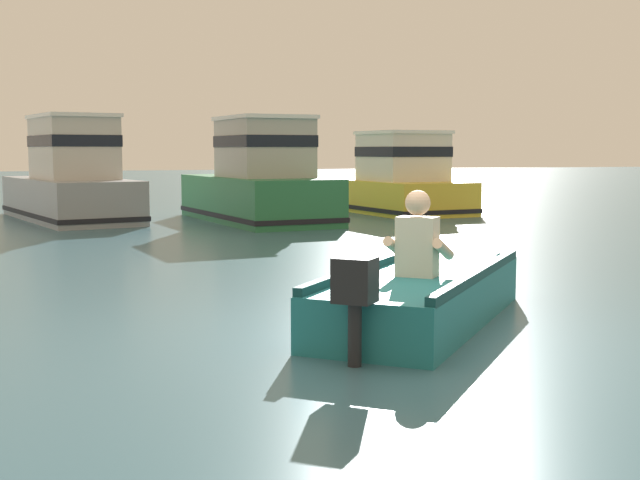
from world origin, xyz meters
TOP-DOWN VIEW (x-y plane):
  - ground_plane at (0.00, 0.00)m, footprint 120.00×120.00m
  - rowboat_with_person at (0.63, 0.40)m, footprint 2.95×3.17m
  - moored_boat_grey at (-2.00, 12.88)m, footprint 3.01×5.48m
  - moored_boat_green at (1.84, 11.25)m, footprint 2.59×5.16m
  - moored_boat_yellow at (5.75, 12.82)m, footprint 2.64×4.72m

SIDE VIEW (x-z plane):
  - ground_plane at x=0.00m, z-range 0.00..0.00m
  - rowboat_with_person at x=0.63m, z-range -0.34..0.85m
  - moored_boat_yellow at x=5.75m, z-range -0.27..1.74m
  - moored_boat_green at x=1.84m, z-range -0.30..1.96m
  - moored_boat_grey at x=-2.00m, z-range -0.31..1.99m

